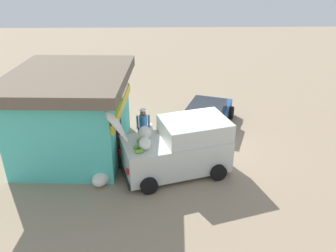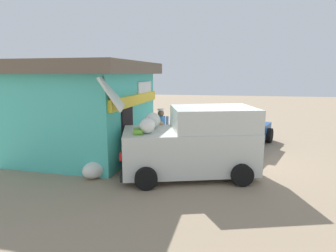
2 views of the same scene
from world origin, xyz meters
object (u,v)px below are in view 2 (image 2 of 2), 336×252
Objects in this scene: delivery_van at (193,142)px; parked_sedan at (238,133)px; storefront_bar at (86,107)px; vendor_standing at (161,129)px; customer_bending at (152,140)px; unloaded_banana_pile at (94,170)px; paint_bucket at (174,141)px.

delivery_van reaches higher than parked_sedan.
storefront_bar is at bearing 69.49° from delivery_van.
vendor_standing reaches higher than customer_bending.
customer_bending is 1.67× the size of unloaded_banana_pile.
storefront_bar is 3.15m from unloaded_banana_pile.
storefront_bar is at bearing 68.24° from customer_bending.
storefront_bar reaches higher than vendor_standing.
storefront_bar is at bearing 122.70° from paint_bucket.
parked_sedan is at bearing -85.37° from paint_bucket.
paint_bucket is (1.92, -3.00, -1.63)m from storefront_bar.
customer_bending is 2.05m from unloaded_banana_pile.
unloaded_banana_pile is at bearing 106.05° from delivery_van.
customer_bending is (-3.26, 2.93, 0.32)m from parked_sedan.
delivery_van reaches higher than unloaded_banana_pile.
customer_bending is at bearing -179.91° from vendor_standing.
delivery_van is 3.19× the size of customer_bending.
vendor_standing is at bearing 121.72° from parked_sedan.
storefront_bar reaches higher than customer_bending.
storefront_bar is 2.91m from vendor_standing.
unloaded_banana_pile is (-0.82, 2.85, -0.79)m from delivery_van.
paint_bucket is at bearing -3.93° from customer_bending.
customer_bending is 4.98× the size of paint_bucket.
parked_sedan is at bearing -69.43° from storefront_bar.
unloaded_banana_pile is at bearing 151.92° from vendor_standing.
unloaded_banana_pile is at bearing 131.20° from customer_bending.
storefront_bar is 3.13m from customer_bending.
storefront_bar is 6.14× the size of unloaded_banana_pile.
unloaded_banana_pile is (-4.53, 4.38, -0.37)m from parked_sedan.
unloaded_banana_pile reaches higher than paint_bucket.
vendor_standing is (-1.81, 2.93, 0.42)m from parked_sedan.
paint_bucket is (1.59, -0.21, -0.86)m from vendor_standing.
customer_bending is (0.45, 1.40, -0.10)m from delivery_van.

